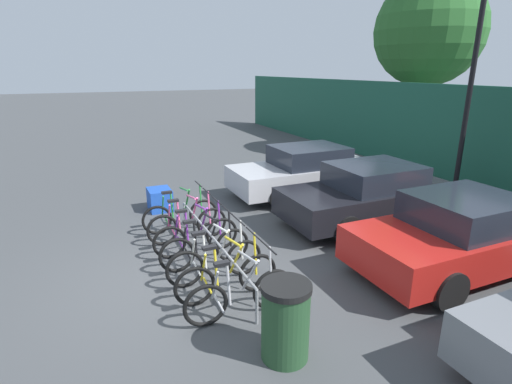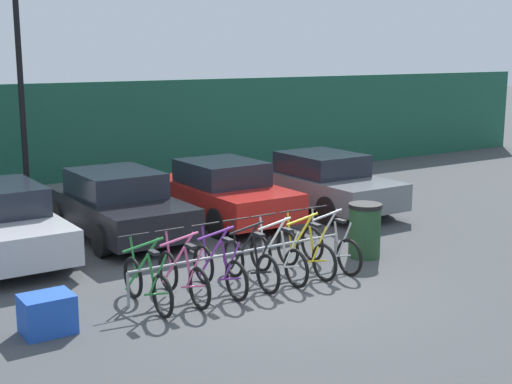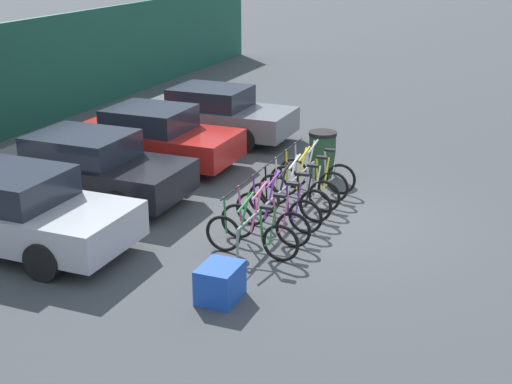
{
  "view_description": "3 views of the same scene",
  "coord_description": "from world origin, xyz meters",
  "px_view_note": "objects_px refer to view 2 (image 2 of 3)",
  "views": [
    {
      "loc": [
        6.28,
        -1.33,
        3.51
      ],
      "look_at": [
        -0.25,
        1.58,
        1.28
      ],
      "focal_mm": 28.0,
      "sensor_mm": 36.0,
      "label": 1
    },
    {
      "loc": [
        -6.39,
        -9.01,
        3.87
      ],
      "look_at": [
        0.66,
        1.58,
        1.32
      ],
      "focal_mm": 50.0,
      "sensor_mm": 36.0,
      "label": 2
    },
    {
      "loc": [
        -12.21,
        -3.75,
        5.13
      ],
      "look_at": [
        -1.3,
        0.75,
        0.89
      ],
      "focal_mm": 50.0,
      "sensor_mm": 36.0,
      "label": 3
    }
  ],
  "objects_px": {
    "bicycle_black": "(250,263)",
    "bicycle_silver": "(330,248)",
    "bicycle_pink": "(183,276)",
    "bike_rack": "(241,255)",
    "car_black": "(117,204)",
    "bicycle_white": "(278,258)",
    "trash_bin": "(365,230)",
    "bicycle_purple": "(219,269)",
    "car_grey": "(323,182)",
    "bicycle_green": "(147,283)",
    "bicycle_yellow": "(305,253)",
    "car_red": "(223,192)",
    "cargo_crate": "(47,314)",
    "lamp_post": "(19,62)"
  },
  "relations": [
    {
      "from": "bicycle_white",
      "to": "car_red",
      "type": "xyz_separation_m",
      "value": [
        1.39,
        4.11,
        0.31
      ]
    },
    {
      "from": "lamp_post",
      "to": "bicycle_silver",
      "type": "bearing_deg",
      "value": -68.82
    },
    {
      "from": "trash_bin",
      "to": "cargo_crate",
      "type": "relative_size",
      "value": 1.47
    },
    {
      "from": "bicycle_silver",
      "to": "car_red",
      "type": "xyz_separation_m",
      "value": [
        0.24,
        4.11,
        0.31
      ]
    },
    {
      "from": "bicycle_yellow",
      "to": "car_black",
      "type": "xyz_separation_m",
      "value": [
        -1.74,
        4.19,
        0.31
      ]
    },
    {
      "from": "bicycle_black",
      "to": "car_grey",
      "type": "bearing_deg",
      "value": 36.76
    },
    {
      "from": "lamp_post",
      "to": "bicycle_yellow",
      "type": "bearing_deg",
      "value": -72.39
    },
    {
      "from": "bicycle_pink",
      "to": "trash_bin",
      "type": "distance_m",
      "value": 3.99
    },
    {
      "from": "car_black",
      "to": "car_red",
      "type": "relative_size",
      "value": 1.06
    },
    {
      "from": "bicycle_yellow",
      "to": "bicycle_black",
      "type": "bearing_deg",
      "value": 176.29
    },
    {
      "from": "bicycle_purple",
      "to": "car_grey",
      "type": "height_order",
      "value": "car_grey"
    },
    {
      "from": "bicycle_purple",
      "to": "bicycle_silver",
      "type": "bearing_deg",
      "value": -3.84
    },
    {
      "from": "bicycle_pink",
      "to": "bicycle_black",
      "type": "height_order",
      "value": "same"
    },
    {
      "from": "car_black",
      "to": "car_grey",
      "type": "height_order",
      "value": "same"
    },
    {
      "from": "bicycle_purple",
      "to": "bicycle_black",
      "type": "height_order",
      "value": "same"
    },
    {
      "from": "bike_rack",
      "to": "bicycle_green",
      "type": "relative_size",
      "value": 2.42
    },
    {
      "from": "car_grey",
      "to": "cargo_crate",
      "type": "relative_size",
      "value": 5.95
    },
    {
      "from": "bicycle_silver",
      "to": "car_black",
      "type": "relative_size",
      "value": 0.41
    },
    {
      "from": "bicycle_green",
      "to": "cargo_crate",
      "type": "height_order",
      "value": "bicycle_green"
    },
    {
      "from": "bike_rack",
      "to": "car_red",
      "type": "xyz_separation_m",
      "value": [
        2.04,
        3.96,
        0.2
      ]
    },
    {
      "from": "bike_rack",
      "to": "bicycle_white",
      "type": "distance_m",
      "value": 0.67
    },
    {
      "from": "bicycle_black",
      "to": "trash_bin",
      "type": "bearing_deg",
      "value": 1.51
    },
    {
      "from": "bicycle_silver",
      "to": "trash_bin",
      "type": "xyz_separation_m",
      "value": [
        1.0,
        0.2,
        0.14
      ]
    },
    {
      "from": "bicycle_silver",
      "to": "trash_bin",
      "type": "relative_size",
      "value": 1.66
    },
    {
      "from": "bike_rack",
      "to": "bicycle_silver",
      "type": "xyz_separation_m",
      "value": [
        1.8,
        -0.15,
        -0.11
      ]
    },
    {
      "from": "bicycle_green",
      "to": "car_black",
      "type": "height_order",
      "value": "car_black"
    },
    {
      "from": "bicycle_white",
      "to": "bicycle_silver",
      "type": "relative_size",
      "value": 1.0
    },
    {
      "from": "bicycle_white",
      "to": "car_black",
      "type": "xyz_separation_m",
      "value": [
        -1.15,
        4.19,
        0.31
      ]
    },
    {
      "from": "bicycle_green",
      "to": "bicycle_silver",
      "type": "bearing_deg",
      "value": 2.1
    },
    {
      "from": "car_red",
      "to": "trash_bin",
      "type": "height_order",
      "value": "car_red"
    },
    {
      "from": "bicycle_black",
      "to": "bicycle_silver",
      "type": "height_order",
      "value": "same"
    },
    {
      "from": "bicycle_pink",
      "to": "bicycle_silver",
      "type": "bearing_deg",
      "value": 0.59
    },
    {
      "from": "cargo_crate",
      "to": "bicycle_yellow",
      "type": "bearing_deg",
      "value": 1.95
    },
    {
      "from": "car_red",
      "to": "trash_bin",
      "type": "relative_size",
      "value": 3.84
    },
    {
      "from": "bicycle_green",
      "to": "bicycle_white",
      "type": "height_order",
      "value": "same"
    },
    {
      "from": "bike_rack",
      "to": "car_grey",
      "type": "relative_size",
      "value": 0.99
    },
    {
      "from": "bicycle_silver",
      "to": "bike_rack",
      "type": "bearing_deg",
      "value": 173.52
    },
    {
      "from": "bicycle_purple",
      "to": "car_black",
      "type": "distance_m",
      "value": 4.2
    },
    {
      "from": "trash_bin",
      "to": "cargo_crate",
      "type": "height_order",
      "value": "trash_bin"
    },
    {
      "from": "bicycle_green",
      "to": "car_grey",
      "type": "distance_m",
      "value": 7.54
    },
    {
      "from": "car_black",
      "to": "trash_bin",
      "type": "height_order",
      "value": "car_black"
    },
    {
      "from": "bike_rack",
      "to": "bicycle_black",
      "type": "relative_size",
      "value": 2.42
    },
    {
      "from": "bike_rack",
      "to": "car_black",
      "type": "relative_size",
      "value": 0.99
    },
    {
      "from": "bicycle_yellow",
      "to": "bicycle_pink",
      "type": "bearing_deg",
      "value": 176.29
    },
    {
      "from": "bicycle_white",
      "to": "bike_rack",
      "type": "bearing_deg",
      "value": 163.42
    },
    {
      "from": "bicycle_black",
      "to": "bicycle_yellow",
      "type": "distance_m",
      "value": 1.16
    },
    {
      "from": "bicycle_black",
      "to": "bicycle_white",
      "type": "bearing_deg",
      "value": -2.67
    },
    {
      "from": "bicycle_black",
      "to": "car_grey",
      "type": "height_order",
      "value": "car_grey"
    },
    {
      "from": "bike_rack",
      "to": "bicycle_white",
      "type": "xyz_separation_m",
      "value": [
        0.64,
        -0.15,
        -0.11
      ]
    },
    {
      "from": "bicycle_green",
      "to": "trash_bin",
      "type": "xyz_separation_m",
      "value": [
        4.6,
        0.2,
        0.14
      ]
    }
  ]
}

